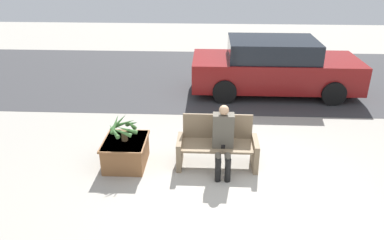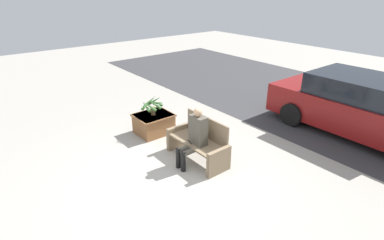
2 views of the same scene
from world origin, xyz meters
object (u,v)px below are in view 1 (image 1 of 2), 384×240
potted_plant (123,127)px  parked_car (274,67)px  planter_box (126,152)px  person_seated (223,137)px  bench (217,145)px

potted_plant → parked_car: (3.28, 4.03, -0.05)m
planter_box → potted_plant: size_ratio=1.50×
person_seated → parked_car: parked_car is taller
person_seated → planter_box: person_seated is taller
planter_box → potted_plant: (-0.01, -0.00, 0.50)m
planter_box → parked_car: bearing=50.9°
bench → person_seated: size_ratio=1.18×
person_seated → parked_car: bearing=70.1°
person_seated → potted_plant: 1.79m
potted_plant → parked_car: 5.20m
bench → potted_plant: potted_plant is taller
potted_plant → parked_car: size_ratio=0.13×
potted_plant → parked_car: parked_car is taller
person_seated → parked_car: 4.39m
potted_plant → planter_box: bearing=7.7°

